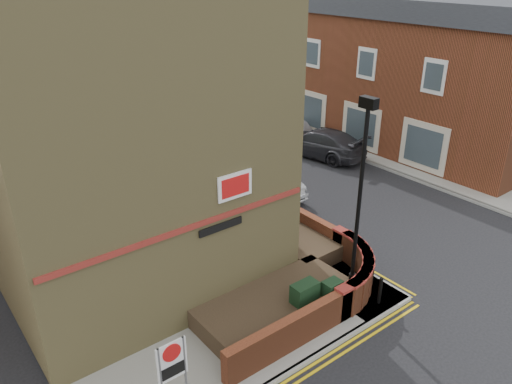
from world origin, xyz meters
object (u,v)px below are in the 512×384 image
object	(u,v)px
lamppost	(359,203)
silver_car_near	(261,178)
utility_cabinet_large	(304,301)
zone_sign	(173,367)

from	to	relation	value
lamppost	silver_car_near	size ratio (longest dim) A/B	1.40
silver_car_near	utility_cabinet_large	bearing A→B (deg)	-123.30
lamppost	utility_cabinet_large	xyz separation A→B (m)	(-1.90, 0.10, -2.62)
lamppost	silver_car_near	world-z (taller)	lamppost
lamppost	zone_sign	xyz separation A→B (m)	(-6.60, -0.70, -1.70)
lamppost	silver_car_near	bearing A→B (deg)	71.42
lamppost	utility_cabinet_large	bearing A→B (deg)	176.99
zone_sign	silver_car_near	xyz separation A→B (m)	(9.23, 8.54, -0.90)
lamppost	zone_sign	size ratio (longest dim) A/B	2.86
lamppost	zone_sign	distance (m)	6.85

